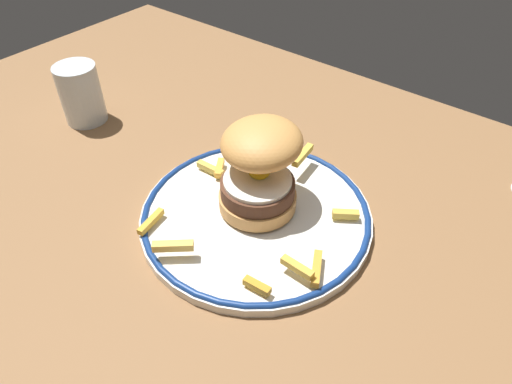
# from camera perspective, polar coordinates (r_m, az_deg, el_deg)

# --- Properties ---
(ground_plane) EXTENTS (1.35, 0.89, 0.04)m
(ground_plane) POSITION_cam_1_polar(r_m,az_deg,el_deg) (0.58, -1.18, -6.57)
(ground_plane) COLOR brown
(dinner_plate) EXTENTS (0.29, 0.29, 0.02)m
(dinner_plate) POSITION_cam_1_polar(r_m,az_deg,el_deg) (0.57, 0.00, -2.80)
(dinner_plate) COLOR white
(dinner_plate) RESTS_ON ground_plane
(burger) EXTENTS (0.13, 0.13, 0.11)m
(burger) POSITION_cam_1_polar(r_m,az_deg,el_deg) (0.55, 0.46, 3.22)
(burger) COLOR #D3914C
(burger) RESTS_ON dinner_plate
(fries_pile) EXTENTS (0.24, 0.26, 0.03)m
(fries_pile) POSITION_cam_1_polar(r_m,az_deg,el_deg) (0.55, -0.45, -3.02)
(fries_pile) COLOR gold
(fries_pile) RESTS_ON dinner_plate
(water_glass) EXTENTS (0.06, 0.06, 0.09)m
(water_glass) POSITION_cam_1_polar(r_m,az_deg,el_deg) (0.79, -20.63, 10.79)
(water_glass) COLOR silver
(water_glass) RESTS_ON ground_plane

